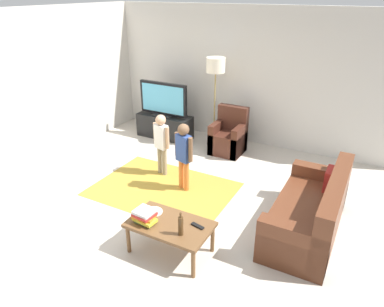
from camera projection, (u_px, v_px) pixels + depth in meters
name	position (u px, v px, depth m)	size (l,w,h in m)	color
ground	(173.00, 208.00, 5.27)	(7.80, 7.80, 0.00)	beige
wall_back	(249.00, 77.00, 7.09)	(6.00, 0.12, 2.70)	silver
wall_left	(19.00, 93.00, 5.99)	(0.12, 6.00, 2.70)	silver
area_rug	(163.00, 189.00, 5.77)	(2.20, 1.60, 0.01)	#B28C33
tv_stand	(165.00, 126.00, 7.69)	(1.20, 0.44, 0.50)	black
tv	(163.00, 100.00, 7.41)	(1.10, 0.28, 0.71)	black
couch	(313.00, 214.00, 4.63)	(0.80, 1.80, 0.86)	brown
armchair	(229.00, 138.00, 6.98)	(0.60, 0.60, 0.90)	#472319
floor_lamp	(216.00, 70.00, 6.78)	(0.36, 0.36, 1.78)	#262626
child_near_tv	(161.00, 139.00, 5.98)	(0.35, 0.18, 1.09)	gray
child_center	(184.00, 151.00, 5.50)	(0.36, 0.20, 1.12)	orange
coffee_table	(170.00, 227.00, 4.26)	(1.00, 0.60, 0.42)	brown
book_stack	(145.00, 216.00, 4.23)	(0.30, 0.25, 0.16)	#388C4C
bottle	(181.00, 226.00, 3.99)	(0.06, 0.06, 0.29)	#4C3319
tv_remote	(198.00, 226.00, 4.17)	(0.17, 0.05, 0.02)	black
plate	(154.00, 212.00, 4.44)	(0.22, 0.22, 0.02)	white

